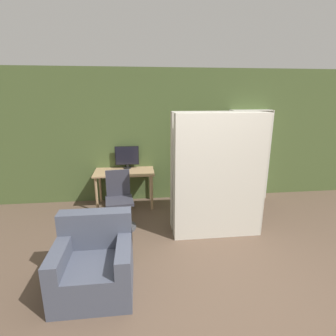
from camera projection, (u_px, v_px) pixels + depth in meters
ground_plane at (215, 298)px, 2.90m from camera, size 16.00×16.00×0.00m
wall_back at (176, 136)px, 5.47m from camera, size 8.00×0.06×2.70m
desk at (124, 176)px, 5.20m from camera, size 1.17×0.65×0.72m
monitor at (127, 156)px, 5.33m from camera, size 0.48×0.16×0.46m
office_chair at (119, 205)px, 4.38m from camera, size 0.52×0.52×0.97m
bookshelf at (242, 157)px, 5.62m from camera, size 0.85×0.27×1.89m
mattress_near at (220, 177)px, 3.97m from camera, size 1.40×0.23×1.93m
mattress_far at (214, 171)px, 4.30m from camera, size 1.40×0.22×1.93m
armchair at (95, 263)px, 2.99m from camera, size 0.85×0.80×0.85m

